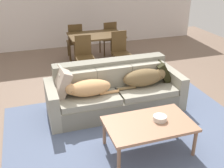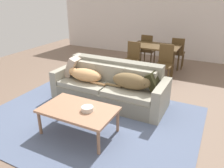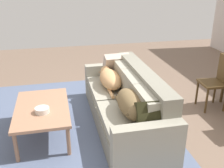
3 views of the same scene
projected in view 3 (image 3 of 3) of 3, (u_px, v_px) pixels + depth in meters
ground_plane at (126, 122)px, 4.13m from camera, size 10.00×10.00×0.00m
area_rug at (72, 128)px, 3.95m from camera, size 3.81×2.87×0.01m
couch at (127, 104)px, 4.00m from camera, size 2.37×0.86×0.85m
dog_on_left_cushion at (110, 78)px, 4.34m from camera, size 0.89×0.34×0.26m
dog_on_right_cushion at (131, 104)px, 3.41m from camera, size 0.91×0.32×0.31m
throw_pillow_by_left_arm at (116, 66)px, 4.72m from camera, size 0.36×0.48×0.48m
throw_pillow_by_right_arm at (152, 117)px, 3.07m from camera, size 0.32×0.40×0.40m
coffee_table at (42, 110)px, 3.65m from camera, size 1.19×0.73×0.45m
bowl_on_coffee_table at (42, 110)px, 3.47m from camera, size 0.19×0.19×0.07m
dining_chair_near_left at (217, 80)px, 4.41m from camera, size 0.42×0.42×0.93m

